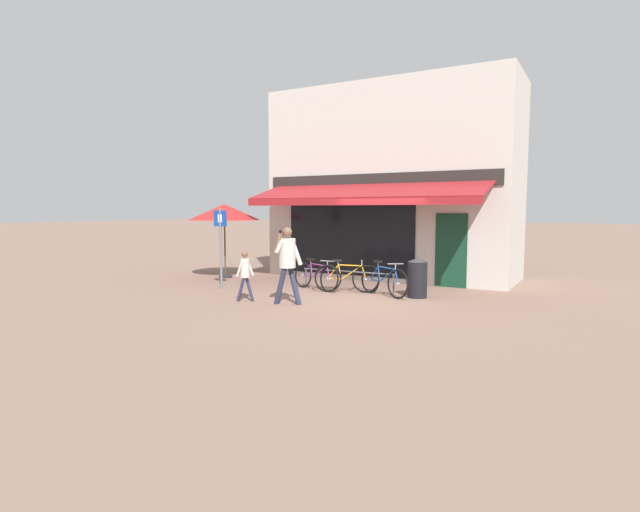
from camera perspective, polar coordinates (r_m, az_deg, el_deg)
The scene contains 11 objects.
ground_plane at distance 12.64m, azimuth 4.82°, elevation -4.75°, with size 160.00×160.00×0.00m, color #846656.
shop_front at distance 16.73m, azimuth 8.35°, elevation 8.18°, with size 7.84×4.68×6.13m.
bike_rack_rail at distance 13.42m, azimuth 3.19°, elevation -2.16°, with size 2.72×0.04×0.57m.
bicycle_purple at distance 13.78m, azimuth -0.49°, elevation -2.29°, with size 1.74×0.68×0.87m.
bicycle_orange at distance 13.37m, azimuth 3.07°, elevation -2.48°, with size 1.68×0.80×0.89m.
bicycle_blue at distance 12.90m, azimuth 7.27°, elevation -2.78°, with size 1.65×0.89×0.89m.
pedestrian_adult at distance 11.58m, azimuth -3.76°, elevation -0.12°, with size 0.64×0.62×1.82m.
pedestrian_child at distance 12.11m, azimuth -8.57°, elevation -1.65°, with size 0.39×0.42×1.22m.
litter_bin at distance 12.75m, azimuth 11.07°, elevation -2.45°, with size 0.50×0.50×1.00m.
parking_sign at distance 14.08m, azimuth -11.28°, elevation 1.86°, with size 0.44×0.07×2.25m.
cafe_parasol at distance 16.43m, azimuth -10.88°, elevation 4.93°, with size 2.29×2.29×2.39m.
Camera 1 is at (5.18, -11.31, 2.20)m, focal length 28.00 mm.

